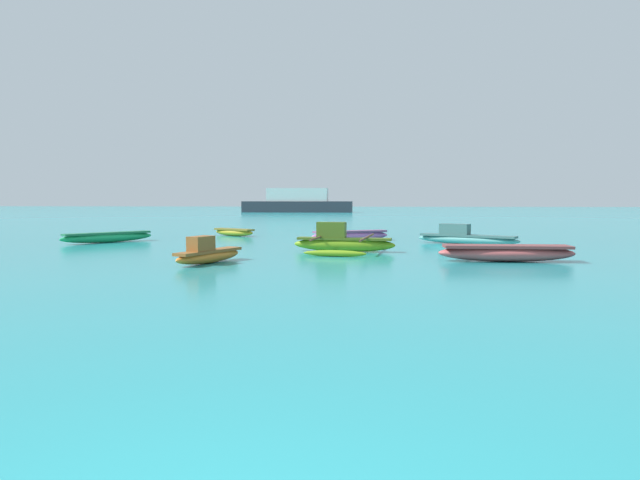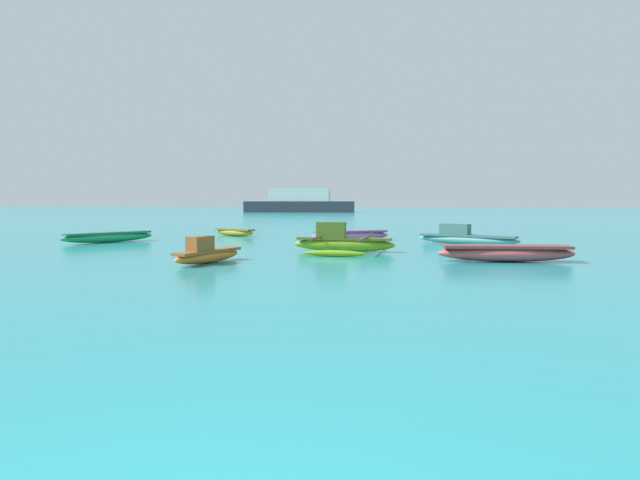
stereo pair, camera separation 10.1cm
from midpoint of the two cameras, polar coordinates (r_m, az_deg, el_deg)
moored_boat_0 at (r=19.05m, az=2.34°, el=-0.21°), size 3.46×3.75×0.99m
moored_boat_1 at (r=24.58m, az=-20.29°, el=0.31°), size 2.86×3.24×0.41m
moored_boat_2 at (r=27.30m, az=-8.42°, el=0.82°), size 2.30×1.69×0.34m
moored_boat_3 at (r=23.77m, az=3.21°, el=0.48°), size 3.35×2.01×0.44m
moored_boat_4 at (r=16.88m, az=18.25°, el=-1.20°), size 3.80×0.84×0.47m
moored_boat_5 at (r=15.97m, az=-11.09°, el=-1.32°), size 1.47×2.61×0.76m
moored_boat_6 at (r=22.79m, az=14.44°, el=0.27°), size 3.80×2.47×0.78m
distant_ferry at (r=72.90m, az=-2.02°, el=3.77°), size 13.93×3.06×3.06m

